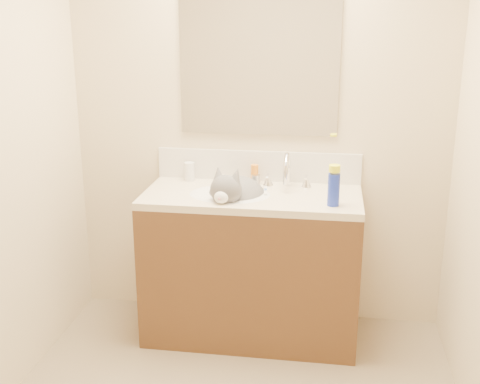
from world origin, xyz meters
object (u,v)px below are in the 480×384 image
(basin, at_px, (230,206))
(amber_bottle, at_px, (255,174))
(pill_bottle, at_px, (189,172))
(faucet, at_px, (287,173))
(cat, at_px, (235,197))
(vanity_cabinet, at_px, (252,268))
(silver_jar, at_px, (256,180))
(spray_can, at_px, (334,190))

(basin, xyz_separation_m, amber_bottle, (0.11, 0.24, 0.12))
(pill_bottle, bearing_deg, basin, -39.80)
(faucet, height_order, amber_bottle, faucet)
(amber_bottle, bearing_deg, cat, -109.75)
(vanity_cabinet, bearing_deg, silver_jar, 90.62)
(vanity_cabinet, height_order, basin, basin)
(basin, bearing_deg, pill_bottle, 140.20)
(basin, height_order, silver_jar, silver_jar)
(basin, bearing_deg, faucet, 29.12)
(pill_bottle, bearing_deg, silver_jar, -3.27)
(faucet, relative_size, silver_jar, 4.89)
(silver_jar, bearing_deg, spray_can, -36.72)
(silver_jar, height_order, amber_bottle, amber_bottle)
(vanity_cabinet, xyz_separation_m, amber_bottle, (-0.01, 0.21, 0.50))
(basin, xyz_separation_m, pill_bottle, (-0.28, 0.23, 0.12))
(vanity_cabinet, relative_size, faucet, 4.29)
(vanity_cabinet, bearing_deg, spray_can, -18.71)
(amber_bottle, xyz_separation_m, spray_can, (0.46, -0.36, 0.03))
(basin, bearing_deg, cat, 31.92)
(basin, bearing_deg, spray_can, -12.03)
(basin, xyz_separation_m, faucet, (0.30, 0.17, 0.16))
(basin, relative_size, silver_jar, 7.86)
(cat, distance_m, spray_can, 0.56)
(basin, distance_m, pill_bottle, 0.39)
(amber_bottle, bearing_deg, silver_jar, -68.30)
(faucet, relative_size, spray_can, 1.65)
(cat, height_order, pill_bottle, cat)
(vanity_cabinet, distance_m, spray_can, 0.71)
(basin, height_order, cat, cat)
(basin, relative_size, faucet, 1.61)
(faucet, height_order, silver_jar, faucet)
(pill_bottle, height_order, amber_bottle, same)
(faucet, xyz_separation_m, amber_bottle, (-0.19, 0.07, -0.03))
(cat, distance_m, amber_bottle, 0.25)
(vanity_cabinet, xyz_separation_m, pill_bottle, (-0.40, 0.20, 0.50))
(vanity_cabinet, distance_m, basin, 0.40)
(amber_bottle, distance_m, spray_can, 0.58)
(vanity_cabinet, distance_m, faucet, 0.58)
(faucet, relative_size, amber_bottle, 2.55)
(pill_bottle, height_order, silver_jar, pill_bottle)
(pill_bottle, bearing_deg, vanity_cabinet, -26.99)
(pill_bottle, bearing_deg, faucet, -6.60)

